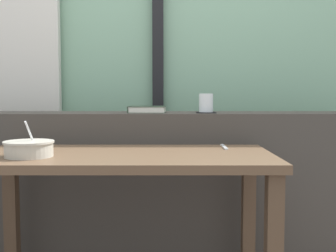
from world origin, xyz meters
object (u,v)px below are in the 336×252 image
(closed_book, at_px, (146,109))
(fork_utensil, at_px, (223,147))
(coaster_square, at_px, (205,113))
(soup_bowl, at_px, (27,149))
(breakfast_table, at_px, (123,181))
(juice_glass, at_px, (205,104))

(closed_book, relative_size, fork_utensil, 1.20)
(coaster_square, relative_size, soup_bowl, 0.51)
(breakfast_table, xyz_separation_m, juice_glass, (0.38, 0.47, 0.31))
(soup_bowl, relative_size, fork_utensil, 1.16)
(juice_glass, distance_m, fork_utensil, 0.34)
(juice_glass, height_order, closed_book, juice_glass)
(coaster_square, distance_m, soup_bowl, 0.95)
(coaster_square, xyz_separation_m, juice_glass, (0.00, 0.00, 0.05))
(breakfast_table, relative_size, closed_book, 6.08)
(breakfast_table, distance_m, juice_glass, 0.68)
(juice_glass, xyz_separation_m, closed_book, (-0.31, 0.04, -0.03))
(breakfast_table, relative_size, coaster_square, 12.41)
(breakfast_table, distance_m, closed_book, 0.59)
(coaster_square, height_order, closed_book, closed_book)
(closed_book, xyz_separation_m, soup_bowl, (-0.44, -0.61, -0.13))
(fork_utensil, bearing_deg, soup_bowl, -160.16)
(breakfast_table, distance_m, fork_utensil, 0.50)
(juice_glass, height_order, soup_bowl, juice_glass)
(coaster_square, xyz_separation_m, soup_bowl, (-0.75, -0.57, -0.12))
(closed_book, relative_size, soup_bowl, 1.04)
(soup_bowl, xyz_separation_m, fork_utensil, (0.81, 0.29, -0.03))
(coaster_square, relative_size, closed_book, 0.49)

